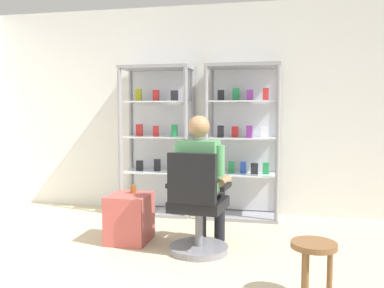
% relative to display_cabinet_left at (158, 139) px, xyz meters
% --- Properties ---
extents(back_wall, '(6.00, 0.10, 2.70)m').
position_rel_display_cabinet_left_xyz_m(back_wall, '(0.55, 0.24, 0.39)').
color(back_wall, silver).
rests_on(back_wall, ground).
extents(display_cabinet_left, '(0.90, 0.45, 1.90)m').
position_rel_display_cabinet_left_xyz_m(display_cabinet_left, '(0.00, 0.00, 0.00)').
color(display_cabinet_left, gray).
rests_on(display_cabinet_left, ground).
extents(display_cabinet_right, '(0.90, 0.45, 1.90)m').
position_rel_display_cabinet_left_xyz_m(display_cabinet_right, '(1.10, -0.00, 0.00)').
color(display_cabinet_right, gray).
rests_on(display_cabinet_right, ground).
extents(office_chair, '(0.59, 0.56, 0.96)m').
position_rel_display_cabinet_left_xyz_m(office_chair, '(0.80, -1.46, -0.57)').
color(office_chair, slate).
rests_on(office_chair, ground).
extents(seated_shopkeeper, '(0.52, 0.59, 1.29)m').
position_rel_display_cabinet_left_xyz_m(seated_shopkeeper, '(0.82, -1.29, -0.25)').
color(seated_shopkeeper, black).
rests_on(seated_shopkeeper, ground).
extents(storage_crate, '(0.40, 0.45, 0.49)m').
position_rel_display_cabinet_left_xyz_m(storage_crate, '(0.06, -1.24, -0.72)').
color(storage_crate, '#B24C47').
rests_on(storage_crate, ground).
extents(tea_glass, '(0.06, 0.06, 0.08)m').
position_rel_display_cabinet_left_xyz_m(tea_glass, '(0.07, -1.17, -0.43)').
color(tea_glass, brown).
rests_on(tea_glass, storage_crate).
extents(wooden_stool, '(0.32, 0.32, 0.42)m').
position_rel_display_cabinet_left_xyz_m(wooden_stool, '(1.78, -2.22, -0.63)').
color(wooden_stool, brown).
rests_on(wooden_stool, ground).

